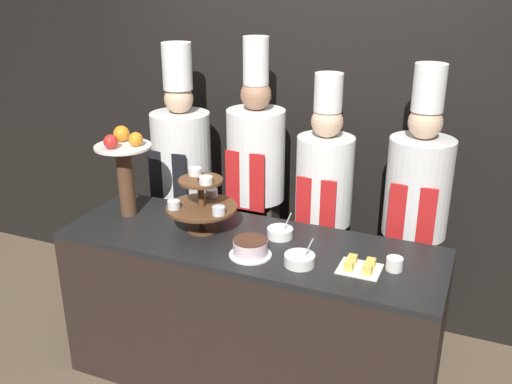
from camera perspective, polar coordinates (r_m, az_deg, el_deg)
The scene contains 13 objects.
wall_back at distance 3.83m, azimuth 5.32°, elevation 7.60°, with size 10.00×0.06×2.80m.
buffet_counter at distance 3.34m, azimuth -0.68°, elevation -12.10°, with size 2.10×0.68×0.93m.
tiered_stand at distance 3.18m, azimuth -5.48°, elevation -0.97°, with size 0.40×0.40×0.35m.
fruit_pedestal at distance 3.41m, azimuth -13.02°, elevation 2.88°, with size 0.33×0.33×0.53m.
cake_round at distance 2.94m, azimuth -0.57°, elevation -5.61°, with size 0.22×0.22×0.09m.
cup_white at distance 2.89m, azimuth 13.68°, elevation -7.00°, with size 0.08×0.08×0.07m.
cake_square_tray at distance 2.87m, azimuth 10.33°, elevation -7.31°, with size 0.21×0.18×0.05m.
serving_bowl_near at distance 2.87m, azimuth 4.39°, elevation -6.76°, with size 0.15×0.15×0.16m.
serving_bowl_far at distance 3.14m, azimuth 2.42°, elevation -4.08°, with size 0.14×0.14×0.16m.
chef_left at distance 3.91m, azimuth -7.37°, elevation 1.76°, with size 0.40×0.40×1.88m.
chef_center_left at distance 3.67m, azimuth -0.02°, elevation 1.19°, with size 0.37×0.37×1.94m.
chef_center_right at distance 3.56m, azimuth 6.74°, elevation -0.98°, with size 0.35×0.35×1.76m.
chef_right at distance 3.45m, azimuth 15.65°, elevation -1.79°, with size 0.37×0.37×1.85m.
Camera 1 is at (1.12, -2.20, 2.32)m, focal length 40.00 mm.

